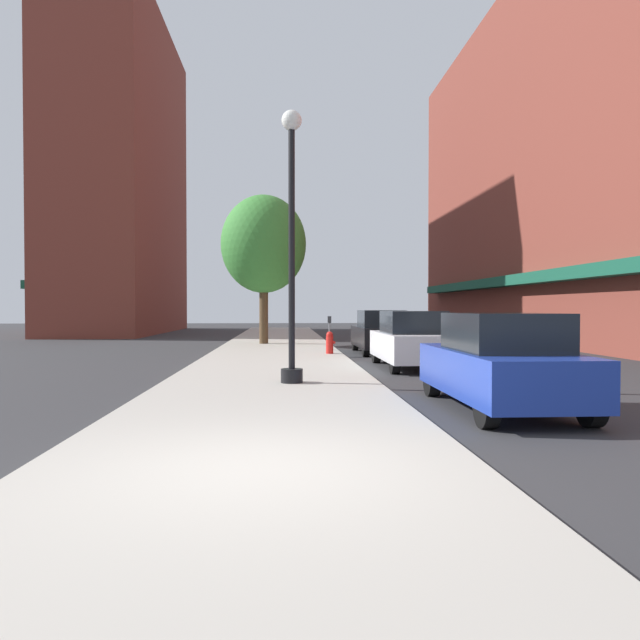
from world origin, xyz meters
TOP-DOWN VIEW (x-y plane):
  - ground_plane at (4.00, 18.00)m, footprint 90.00×90.00m
  - sidewalk_slab at (0.00, 19.00)m, footprint 4.80×50.00m
  - building_right_brick at (14.99, 22.00)m, footprint 6.80×40.00m
  - building_far_background at (-11.01, 37.00)m, footprint 6.80×18.00m
  - lamppost at (0.46, 6.96)m, footprint 0.48×0.48m
  - fire_hydrant at (1.93, 15.18)m, footprint 0.33×0.26m
  - parking_meter_near at (2.05, 16.95)m, footprint 0.14×0.09m
  - tree_near at (-0.62, 21.40)m, footprint 3.87×3.87m
  - car_blue at (4.00, 3.96)m, footprint 1.80×4.30m
  - car_white at (4.00, 11.13)m, footprint 1.80×4.30m
  - car_black at (4.00, 16.75)m, footprint 1.80×4.30m

SIDE VIEW (x-z plane):
  - ground_plane at x=4.00m, z-range 0.00..0.00m
  - sidewalk_slab at x=0.00m, z-range 0.00..0.12m
  - fire_hydrant at x=1.93m, z-range 0.12..0.91m
  - car_blue at x=4.00m, z-range -0.02..1.64m
  - car_white at x=4.00m, z-range -0.02..1.64m
  - car_black at x=4.00m, z-range -0.02..1.64m
  - parking_meter_near at x=2.05m, z-range 0.29..1.60m
  - lamppost at x=0.46m, z-range 0.25..6.15m
  - tree_near at x=-0.62m, z-range 1.25..8.02m
  - building_right_brick at x=14.99m, z-range -0.02..18.70m
  - building_far_background at x=-11.01m, z-range -0.02..21.77m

